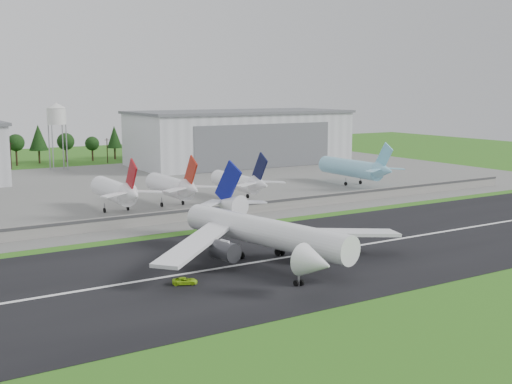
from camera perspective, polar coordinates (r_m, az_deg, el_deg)
ground at (r=129.51m, az=6.43°, el=-6.61°), size 600.00×600.00×0.00m
runway at (r=137.23m, az=3.85°, el=-5.65°), size 320.00×60.00×0.10m
runway_centerline at (r=137.21m, az=3.85°, el=-5.62°), size 220.00×1.00×0.02m
apron at (r=233.93m, az=-11.91°, el=0.32°), size 320.00×150.00×0.10m
blast_fence at (r=174.54m, az=-4.71°, el=-1.88°), size 240.00×0.61×3.50m
hangar_east at (r=304.61m, az=-1.46°, el=4.89°), size 102.00×47.00×25.20m
water_tower at (r=292.32m, az=-17.33°, el=6.65°), size 8.40×8.40×29.40m
utility_poles at (r=309.88m, az=-16.90°, el=2.22°), size 230.00×3.00×12.00m
treeline at (r=324.34m, az=-17.58°, el=2.48°), size 320.00×16.00×22.00m
main_airliner at (r=130.97m, az=0.84°, el=-4.16°), size 55.94×58.83×18.17m
ground_vehicle at (r=117.59m, az=-6.35°, el=-7.86°), size 5.06×3.82×1.28m
parked_jet_red_a at (r=187.10m, az=-12.23°, el=0.08°), size 7.36×31.29×16.79m
parked_jet_red_b at (r=193.52m, az=-7.30°, el=0.49°), size 7.36×31.29×16.72m
parked_jet_navy at (r=203.91m, az=-1.38°, el=0.91°), size 7.36×31.29×16.39m
parked_jet_skyblue at (r=237.80m, az=8.88°, el=2.10°), size 7.36×37.29×17.01m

